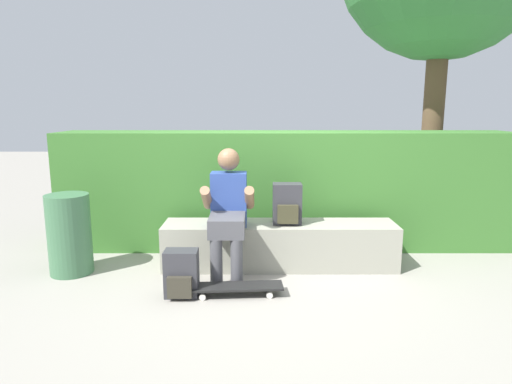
# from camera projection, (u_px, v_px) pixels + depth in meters

# --- Properties ---
(ground_plane) EXTENTS (24.00, 24.00, 0.00)m
(ground_plane) POSITION_uv_depth(u_px,v_px,m) (279.00, 277.00, 4.17)
(ground_plane) COLOR gray
(bench_main) EXTENTS (2.30, 0.47, 0.44)m
(bench_main) POSITION_uv_depth(u_px,v_px,m) (278.00, 245.00, 4.43)
(bench_main) COLOR gray
(bench_main) RESTS_ON ground
(person_skater) EXTENTS (0.49, 0.62, 1.19)m
(person_skater) POSITION_uv_depth(u_px,v_px,m) (227.00, 209.00, 4.14)
(person_skater) COLOR #2D4793
(person_skater) RESTS_ON ground
(skateboard_near_person) EXTENTS (0.81, 0.25, 0.09)m
(skateboard_near_person) POSITION_uv_depth(u_px,v_px,m) (234.00, 287.00, 3.76)
(skateboard_near_person) COLOR black
(skateboard_near_person) RESTS_ON ground
(backpack_on_bench) EXTENTS (0.28, 0.23, 0.40)m
(backpack_on_bench) POSITION_uv_depth(u_px,v_px,m) (286.00, 204.00, 4.35)
(backpack_on_bench) COLOR #333338
(backpack_on_bench) RESTS_ON bench_main
(backpack_on_ground) EXTENTS (0.28, 0.23, 0.40)m
(backpack_on_ground) POSITION_uv_depth(u_px,v_px,m) (180.00, 274.00, 3.73)
(backpack_on_ground) COLOR #333338
(backpack_on_ground) RESTS_ON ground
(hedge_row) EXTENTS (5.04, 0.67, 1.31)m
(hedge_row) POSITION_uv_depth(u_px,v_px,m) (284.00, 189.00, 5.07)
(hedge_row) COLOR #376D2A
(hedge_row) RESTS_ON ground
(trash_bin) EXTENTS (0.40, 0.40, 0.77)m
(trash_bin) POSITION_uv_depth(u_px,v_px,m) (68.00, 234.00, 4.22)
(trash_bin) COLOR #3D6B47
(trash_bin) RESTS_ON ground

